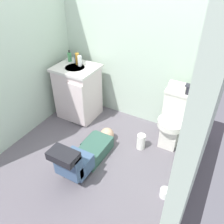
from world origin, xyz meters
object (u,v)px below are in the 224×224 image
object	(u,v)px
bottle_amber	(77,59)
paper_towel_roll	(141,142)
person_plumber	(85,154)
toilet	(174,120)
vanity_cabinet	(78,92)
soap_dispenser	(70,57)
toilet_paper_roll	(165,193)
bottle_white	(80,61)
tissue_box	(178,87)
bottle_blue	(76,59)
toiletry_bag	(190,90)
faucet	(81,60)

from	to	relation	value
bottle_amber	paper_towel_roll	size ratio (longest dim) A/B	0.76
paper_towel_roll	person_plumber	bearing A→B (deg)	-128.90
toilet	vanity_cabinet	world-z (taller)	vanity_cabinet
soap_dispenser	toilet_paper_roll	xyz separation A→B (m)	(1.87, -0.92, -0.84)
person_plumber	bottle_amber	world-z (taller)	bottle_amber
toilet_paper_roll	toilet	bearing A→B (deg)	104.17
bottle_white	paper_towel_roll	xyz separation A→B (m)	(1.12, -0.30, -0.78)
vanity_cabinet	person_plumber	size ratio (longest dim) A/B	0.77
tissue_box	bottle_blue	bearing A→B (deg)	-179.05
vanity_cabinet	toiletry_bag	bearing A→B (deg)	6.32
faucet	bottle_blue	size ratio (longest dim) A/B	0.98
tissue_box	toiletry_bag	size ratio (longest dim) A/B	1.77
toiletry_bag	bottle_blue	world-z (taller)	bottle_blue
bottle_blue	bottle_amber	size ratio (longest dim) A/B	0.61
toilet	toilet_paper_roll	xyz separation A→B (m)	(0.22, -0.88, -0.32)
faucet	tissue_box	xyz separation A→B (m)	(1.41, 0.03, -0.07)
faucet	soap_dispenser	xyz separation A→B (m)	(-0.19, -0.02, 0.02)
tissue_box	toilet	bearing A→B (deg)	-63.57
person_plumber	toilet_paper_roll	world-z (taller)	person_plumber
tissue_box	bottle_amber	xyz separation A→B (m)	(-1.44, -0.09, 0.10)
faucet	bottle_white	bearing A→B (deg)	-66.79
bottle_blue	toilet	bearing A→B (deg)	-2.43
faucet	soap_dispenser	bearing A→B (deg)	-173.99
toilet	soap_dispenser	xyz separation A→B (m)	(-1.65, 0.04, 0.52)
toilet	bottle_white	size ratio (longest dim) A/B	5.15
toilet	bottle_white	world-z (taller)	bottle_white
paper_towel_roll	bottle_amber	bearing A→B (deg)	164.65
bottle_white	paper_towel_roll	size ratio (longest dim) A/B	0.66
toilet	bottle_white	distance (m)	1.52
person_plumber	soap_dispenser	xyz separation A→B (m)	(-0.87, 0.95, 0.71)
bottle_amber	tissue_box	bearing A→B (deg)	3.40
faucet	bottle_white	world-z (taller)	bottle_white
bottle_blue	bottle_amber	bearing A→B (deg)	-43.70
bottle_blue	soap_dispenser	bearing A→B (deg)	-167.84
bottle_amber	bottle_white	xyz separation A→B (m)	(0.06, -0.02, -0.01)
faucet	tissue_box	world-z (taller)	faucet
faucet	soap_dispenser	size ratio (longest dim) A/B	0.60
person_plumber	bottle_white	bearing A→B (deg)	125.94
paper_towel_roll	soap_dispenser	bearing A→B (deg)	164.92
vanity_cabinet	bottle_blue	size ratio (longest dim) A/B	8.06
toilet	person_plumber	size ratio (longest dim) A/B	0.70
bottle_amber	soap_dispenser	bearing A→B (deg)	166.84
tissue_box	soap_dispenser	distance (m)	1.61
toiletry_bag	toilet_paper_roll	size ratio (longest dim) A/B	1.13
toiletry_bag	bottle_white	xyz separation A→B (m)	(-1.53, -0.11, 0.09)
toilet	toilet_paper_roll	world-z (taller)	toilet
person_plumber	soap_dispenser	world-z (taller)	soap_dispenser
vanity_cabinet	soap_dispenser	xyz separation A→B (m)	(-0.19, 0.13, 0.47)
person_plumber	bottle_white	distance (m)	1.32
vanity_cabinet	person_plumber	bearing A→B (deg)	-50.65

